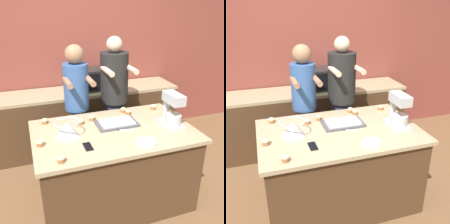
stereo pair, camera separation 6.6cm
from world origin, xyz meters
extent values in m
plane|color=brown|center=(0.00, 0.00, 0.00)|extent=(16.00, 16.00, 0.00)
cube|color=brown|center=(0.00, 1.67, 1.35)|extent=(10.00, 0.06, 2.70)
cube|color=#4C331E|center=(0.00, 0.00, 0.42)|extent=(1.58, 0.96, 0.85)
cube|color=tan|center=(0.00, 0.00, 0.87)|extent=(1.64, 1.03, 0.04)
cube|color=#4C331E|center=(0.00, 1.32, 0.43)|extent=(2.80, 0.60, 0.86)
cube|color=tan|center=(0.00, 1.32, 0.88)|extent=(2.80, 0.60, 0.04)
cylinder|color=brown|center=(-0.23, 0.70, 0.44)|extent=(0.23, 0.23, 0.89)
cylinder|color=#335693|center=(-0.23, 0.70, 1.16)|extent=(0.29, 0.29, 0.56)
sphere|color=#936B4C|center=(-0.23, 0.70, 1.55)|extent=(0.22, 0.22, 0.22)
cylinder|color=#936B4C|center=(-0.35, 0.53, 1.28)|extent=(0.06, 0.34, 0.06)
cylinder|color=#936B4C|center=(-0.10, 0.53, 1.28)|extent=(0.06, 0.34, 0.06)
cylinder|color=#33384C|center=(0.25, 0.70, 0.46)|extent=(0.27, 0.27, 0.93)
cylinder|color=black|center=(0.25, 0.70, 1.23)|extent=(0.35, 0.35, 0.62)
sphere|color=#DBB293|center=(0.25, 0.70, 1.64)|extent=(0.19, 0.19, 0.19)
cylinder|color=#DBB293|center=(0.11, 0.53, 1.37)|extent=(0.06, 0.34, 0.06)
cylinder|color=#DBB293|center=(0.40, 0.53, 1.37)|extent=(0.06, 0.34, 0.06)
cube|color=#B2B7BC|center=(0.61, -0.09, 0.90)|extent=(0.20, 0.30, 0.03)
cylinder|color=#B2B7BC|center=(0.61, 0.02, 1.03)|extent=(0.07, 0.07, 0.23)
cube|color=#B2B7BC|center=(0.61, -0.11, 1.20)|extent=(0.13, 0.26, 0.10)
cylinder|color=#BCBCC1|center=(0.61, -0.13, 0.97)|extent=(0.17, 0.17, 0.11)
cone|color=#BCBCC1|center=(-0.47, 0.03, 0.96)|extent=(0.24, 0.24, 0.15)
torus|color=#BCBCC1|center=(-0.47, 0.03, 1.03)|extent=(0.25, 0.25, 0.01)
cube|color=#4C4C51|center=(0.07, 0.11, 0.90)|extent=(0.44, 0.27, 0.02)
cube|color=white|center=(0.07, 0.11, 0.92)|extent=(0.36, 0.21, 0.02)
cube|color=black|center=(0.11, 1.32, 1.06)|extent=(0.51, 0.34, 0.31)
cube|color=black|center=(0.07, 1.14, 1.06)|extent=(0.34, 0.01, 0.24)
cube|color=#2D2D2D|center=(0.29, 1.14, 1.06)|extent=(0.10, 0.01, 0.24)
cube|color=black|center=(-0.33, -0.24, 0.89)|extent=(0.07, 0.15, 0.01)
cube|color=black|center=(-0.33, -0.24, 0.90)|extent=(0.06, 0.13, 0.00)
cylinder|color=white|center=(0.20, -0.35, 0.90)|extent=(0.19, 0.19, 0.02)
cube|color=#BCBCC1|center=(0.12, -0.05, 0.89)|extent=(0.14, 0.07, 0.01)
cube|color=black|center=(0.02, -0.01, 0.89)|extent=(0.08, 0.05, 0.01)
cylinder|color=#9E6038|center=(0.26, 0.39, 0.90)|extent=(0.06, 0.06, 0.03)
ellipsoid|color=beige|center=(0.26, 0.39, 0.93)|extent=(0.07, 0.07, 0.04)
cylinder|color=#9E6038|center=(-0.74, -0.08, 0.90)|extent=(0.06, 0.06, 0.03)
ellipsoid|color=beige|center=(-0.74, -0.08, 0.93)|extent=(0.07, 0.07, 0.04)
cylinder|color=#9E6038|center=(-0.65, 0.38, 0.90)|extent=(0.06, 0.06, 0.03)
ellipsoid|color=beige|center=(-0.65, 0.38, 0.93)|extent=(0.07, 0.07, 0.04)
cylinder|color=#9E6038|center=(-0.29, 0.24, 0.90)|extent=(0.06, 0.06, 0.03)
ellipsoid|color=beige|center=(-0.29, 0.24, 0.93)|extent=(0.07, 0.07, 0.04)
cylinder|color=#9E6038|center=(-0.60, -0.41, 0.90)|extent=(0.06, 0.06, 0.03)
ellipsoid|color=beige|center=(-0.60, -0.41, 0.93)|extent=(0.07, 0.07, 0.04)
cylinder|color=#9E6038|center=(-0.15, 0.30, 0.90)|extent=(0.06, 0.06, 0.03)
ellipsoid|color=beige|center=(-0.15, 0.30, 0.93)|extent=(0.07, 0.07, 0.04)
cylinder|color=#9E6038|center=(0.29, 0.32, 0.90)|extent=(0.06, 0.06, 0.03)
ellipsoid|color=beige|center=(0.29, 0.32, 0.93)|extent=(0.07, 0.07, 0.04)
cylinder|color=#9E6038|center=(0.64, 0.36, 0.90)|extent=(0.06, 0.06, 0.03)
ellipsoid|color=beige|center=(0.64, 0.36, 0.93)|extent=(0.07, 0.07, 0.04)
camera|label=1|loc=(-0.80, -2.26, 2.12)|focal=42.00mm
camera|label=2|loc=(-0.74, -2.28, 2.12)|focal=42.00mm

